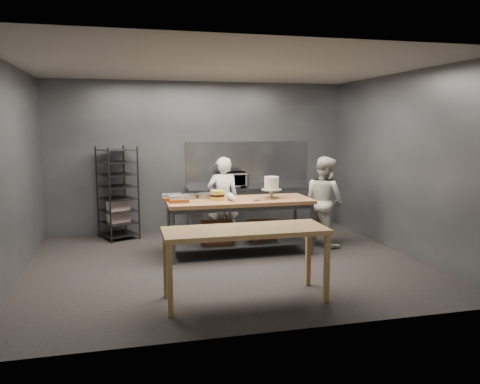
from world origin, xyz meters
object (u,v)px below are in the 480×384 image
(near_counter, at_px, (245,235))
(speed_rack, at_px, (118,194))
(microwave, at_px, (233,180))
(chef_behind, at_px, (223,200))
(chef_right, at_px, (324,201))
(work_table, at_px, (238,220))
(layer_cake, at_px, (218,195))
(frosted_cake_stand, at_px, (271,185))

(near_counter, bearing_deg, speed_rack, 113.32)
(microwave, bearing_deg, near_counter, -100.56)
(chef_behind, distance_m, microwave, 0.96)
(chef_right, bearing_deg, chef_behind, 48.84)
(near_counter, relative_size, speed_rack, 1.14)
(work_table, bearing_deg, microwave, 80.14)
(work_table, xyz_separation_m, chef_right, (1.62, 0.19, 0.22))
(chef_right, bearing_deg, microwave, 20.95)
(speed_rack, xyz_separation_m, layer_cake, (1.62, -1.55, 0.14))
(near_counter, xyz_separation_m, microwave, (0.69, 3.70, 0.24))
(chef_behind, relative_size, layer_cake, 6.68)
(microwave, bearing_deg, frosted_cake_stand, -80.44)
(chef_right, relative_size, microwave, 2.94)
(work_table, distance_m, chef_right, 1.65)
(speed_rack, height_order, frosted_cake_stand, speed_rack)
(near_counter, bearing_deg, layer_cake, 88.44)
(work_table, xyz_separation_m, layer_cake, (-0.35, 0.01, 0.43))
(microwave, distance_m, frosted_cake_stand, 1.70)
(microwave, distance_m, layer_cake, 1.75)
(near_counter, xyz_separation_m, chef_behind, (0.31, 2.86, -0.03))
(work_table, height_order, chef_behind, chef_behind)
(work_table, bearing_deg, speed_rack, 141.56)
(work_table, height_order, chef_right, chef_right)
(microwave, bearing_deg, chef_right, -47.43)
(chef_right, xyz_separation_m, microwave, (-1.34, 1.46, 0.25))
(chef_right, bearing_deg, frosted_cake_stand, 79.91)
(chef_behind, height_order, layer_cake, chef_behind)
(speed_rack, height_order, chef_behind, speed_rack)
(speed_rack, distance_m, frosted_cake_stand, 3.01)
(chef_behind, distance_m, chef_right, 1.82)
(speed_rack, distance_m, chef_behind, 2.02)
(work_table, xyz_separation_m, frosted_cake_stand, (0.57, -0.03, 0.58))
(work_table, relative_size, near_counter, 1.20)
(microwave, xyz_separation_m, layer_cake, (-0.63, -1.63, -0.05))
(chef_behind, xyz_separation_m, chef_right, (1.72, -0.61, 0.01))
(frosted_cake_stand, bearing_deg, work_table, 176.93)
(layer_cake, bearing_deg, speed_rack, 136.18)
(speed_rack, distance_m, chef_right, 3.85)
(near_counter, distance_m, speed_rack, 3.95)
(work_table, bearing_deg, near_counter, -101.12)
(chef_right, xyz_separation_m, frosted_cake_stand, (-1.06, -0.22, 0.35))
(chef_behind, distance_m, layer_cake, 0.85)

